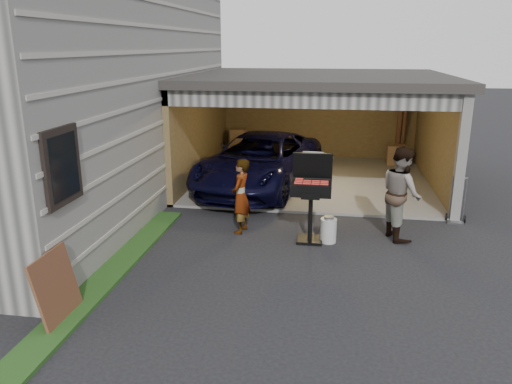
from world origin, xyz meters
TOP-DOWN VIEW (x-y plane):
  - ground at (0.00, 0.00)m, footprint 80.00×80.00m
  - house at (-6.00, 4.00)m, footprint 7.00×11.00m
  - groundcover_strip at (-2.25, -1.00)m, footprint 0.50×8.00m
  - garage at (0.76, 6.79)m, footprint 6.80×6.30m
  - minivan at (-0.59, 5.31)m, footprint 3.21×5.31m
  - woman at (-0.50, 2.20)m, footprint 0.43×0.59m
  - man at (2.60, 2.40)m, footprint 0.92×1.04m
  - bbq_grill at (0.90, 1.96)m, footprint 0.75×0.66m
  - propane_tank at (1.25, 1.93)m, footprint 0.34×0.34m
  - plywood_panel at (-2.34, -1.50)m, footprint 0.25×0.88m
  - hand_truck at (3.91, 3.47)m, footprint 0.43×0.36m

SIDE VIEW (x-z plane):
  - ground at x=0.00m, z-range 0.00..0.00m
  - groundcover_strip at x=-2.25m, z-range 0.00..0.06m
  - hand_truck at x=3.91m, z-range -0.31..0.69m
  - propane_tank at x=1.25m, z-range 0.00..0.47m
  - plywood_panel at x=-2.34m, z-range 0.00..0.97m
  - minivan at x=-0.59m, z-range 0.00..1.38m
  - woman at x=-0.50m, z-range 0.00..1.51m
  - man at x=2.60m, z-range 0.00..1.81m
  - bbq_grill at x=0.90m, z-range 0.16..1.83m
  - garage at x=0.76m, z-range 0.42..3.32m
  - house at x=-6.00m, z-range 0.00..5.50m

